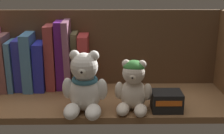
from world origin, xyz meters
TOP-DOWN VIEW (x-y plane):
  - shelf_board at (0.00, 0.00)cm, footprint 81.63×27.36cm
  - shelf_back_panel at (0.00, 14.28)cm, footprint 84.03×1.20cm
  - book_2 at (-32.88, 10.97)cm, footprint 2.92×14.49cm
  - book_3 at (-30.35, 10.97)cm, footprint 1.78×13.89cm
  - book_4 at (-27.82, 10.97)cm, footprint 2.72×12.04cm
  - book_5 at (-24.50, 10.97)cm, footprint 3.35×14.40cm
  - book_6 at (-20.81, 10.97)cm, footprint 3.72×13.01cm
  - book_7 at (-17.22, 10.97)cm, footprint 3.17×10.61cm
  - book_8 at (-13.92, 10.97)cm, footprint 2.85×9.15cm
  - book_9 at (-11.20, 10.97)cm, footprint 2.52×14.90cm
  - book_10 at (-8.92, 10.97)cm, footprint 1.98×10.53cm
  - book_11 at (-5.94, 10.97)cm, footprint 3.40×13.40cm
  - teddy_bear_larger at (-4.43, -9.27)cm, footprint 13.39×13.71cm
  - teddy_bear_smaller at (9.65, -8.29)cm, footprint 11.23×11.67cm
  - small_product_box at (19.51, -8.65)cm, footprint 8.78×6.96cm

SIDE VIEW (x-z plane):
  - shelf_board at x=0.00cm, z-range 0.00..2.00cm
  - small_product_box at x=19.51cm, z-range 2.00..7.69cm
  - teddy_bear_smaller at x=9.65cm, z-range 1.61..16.75cm
  - teddy_bear_larger at x=-4.43cm, z-range 0.67..18.86cm
  - book_6 at x=-20.81cm, z-range 1.97..18.49cm
  - book_3 at x=-30.35cm, z-range 2.00..19.11cm
  - book_4 at x=-27.82cm, z-range 2.00..19.65cm
  - book_11 at x=-5.94cm, z-range 2.00..20.99cm
  - book_2 at x=-32.88cm, z-range 1.98..21.18cm
  - book_5 at x=-24.50cm, z-range 2.00..21.56cm
  - book_10 at x=-8.92cm, z-range 2.00..21.68cm
  - book_7 at x=-17.22cm, z-range 2.00..24.20cm
  - book_8 at x=-13.92cm, z-range 2.00..25.43cm
  - book_9 at x=-11.20cm, z-range 1.98..25.86cm
  - shelf_back_panel at x=0.00cm, z-range 0.00..28.66cm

